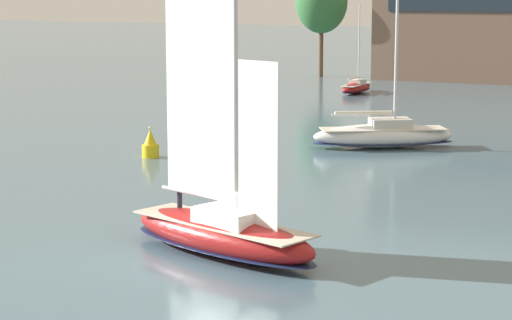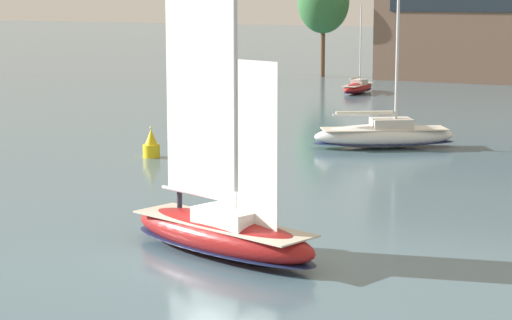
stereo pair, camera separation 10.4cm
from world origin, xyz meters
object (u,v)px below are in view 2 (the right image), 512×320
(sailboat_moored_near_marina, at_px, (358,87))
(sailboat_moored_mid_channel, at_px, (385,135))
(channel_buoy, at_px, (151,145))
(tree_shore_center, at_px, (323,2))
(sailboat_main, at_px, (222,229))

(sailboat_moored_near_marina, relative_size, sailboat_moored_mid_channel, 0.67)
(channel_buoy, bearing_deg, sailboat_moored_near_marina, 90.81)
(channel_buoy, bearing_deg, tree_shore_center, 100.28)
(tree_shore_center, bearing_deg, sailboat_main, -71.93)
(sailboat_moored_mid_channel, bearing_deg, sailboat_moored_near_marina, 111.87)
(sailboat_moored_mid_channel, bearing_deg, tree_shore_center, 115.47)
(tree_shore_center, relative_size, channel_buoy, 6.41)
(sailboat_moored_mid_channel, xyz_separation_m, channel_buoy, (-11.26, -8.98, -0.11))
(sailboat_moored_mid_channel, bearing_deg, channel_buoy, -141.41)
(sailboat_moored_near_marina, distance_m, channel_buoy, 38.37)
(sailboat_moored_near_marina, height_order, channel_buoy, sailboat_moored_near_marina)
(tree_shore_center, relative_size, sailboat_moored_mid_channel, 0.96)
(tree_shore_center, relative_size, sailboat_moored_near_marina, 1.43)
(sailboat_moored_near_marina, bearing_deg, sailboat_main, -76.06)
(sailboat_main, height_order, sailboat_moored_near_marina, sailboat_main)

